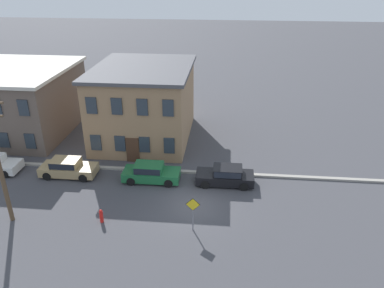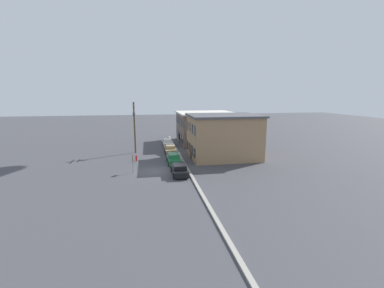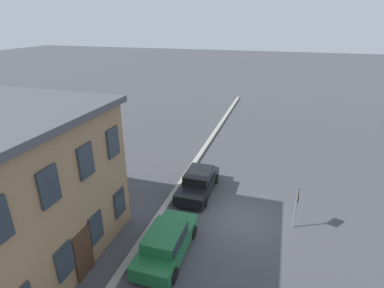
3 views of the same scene
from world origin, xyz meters
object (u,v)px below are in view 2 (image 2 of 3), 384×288
car_green (174,158)px  utility_pole (134,125)px  car_tan (170,149)px  fire_hydrant (136,158)px  car_black (179,169)px  caution_sign (133,161)px  car_white (167,142)px

car_green → utility_pole: 10.84m
car_tan → fire_hydrant: 7.24m
car_tan → car_green: same height
car_black → fire_hydrant: 9.76m
caution_sign → car_green: bearing=123.8°
caution_sign → car_tan: bearing=151.0°
car_white → car_black: bearing=-0.1°
car_black → utility_pole: (-13.92, -5.95, 4.19)m
car_white → utility_pole: (5.01, -5.99, 4.19)m
car_tan → car_green: (6.72, -0.12, 0.00)m
caution_sign → car_white: bearing=160.9°
caution_sign → utility_pole: (-11.95, -0.11, 3.35)m
car_tan → caution_sign: (10.56, -5.87, 0.84)m
utility_pole → car_green: bearing=35.8°
caution_sign → utility_pole: bearing=-179.5°
car_black → fire_hydrant: car_black is taller
car_black → utility_pole: utility_pole is taller
car_green → utility_pole: bearing=-144.2°
car_white → car_tan: (6.39, -0.01, 0.00)m
car_white → utility_pole: size_ratio=0.50×
car_tan → caution_sign: size_ratio=1.83×
car_black → car_green: bearing=-179.0°
car_white → utility_pole: bearing=-50.1°
car_green → car_white: bearing=179.4°
caution_sign → fire_hydrant: caution_sign is taller
car_black → car_tan: bearing=179.9°
car_tan → car_green: size_ratio=1.00×
utility_pole → fire_hydrant: 7.42m
caution_sign → fire_hydrant: (-6.02, 0.24, -1.11)m
car_black → fire_hydrant: bearing=-145.0°
car_green → fire_hydrant: (-2.18, -5.51, -0.27)m
car_tan → car_black: same height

